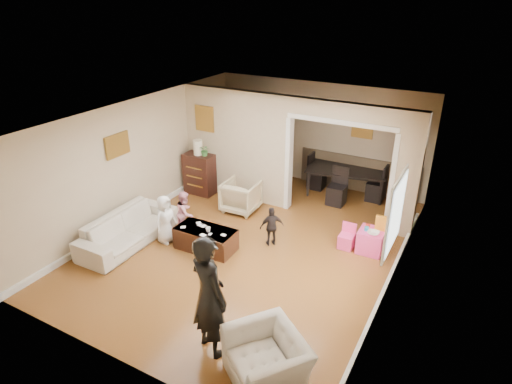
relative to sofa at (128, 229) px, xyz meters
The scene contains 27 objects.
floor 2.46m from the sofa, 28.06° to the left, with size 7.00×7.00×0.00m, color #9A5827.
partition_left 3.20m from the sofa, 75.25° to the left, with size 2.75×0.18×2.60m, color #BFB08C.
partition_right 5.57m from the sofa, 32.49° to the left, with size 0.55×0.18×2.60m, color #BFB08C.
partition_header 4.87m from the sofa, 42.19° to the left, with size 2.22×0.18×0.35m, color #BFB08C.
window_pane 5.09m from the sofa, ahead, with size 0.03×0.95×1.10m, color white.
framed_art_partition 3.24m from the sofa, 90.99° to the left, with size 0.45×0.03×0.55m, color brown.
framed_art_sofa_wall 1.68m from the sofa, 135.67° to the left, with size 0.03×0.55×0.40m, color brown.
framed_art_alcove 5.79m from the sofa, 54.67° to the left, with size 0.45×0.03×0.55m, color brown.
sofa is the anchor object (origin of this frame).
armchair_back 2.61m from the sofa, 61.52° to the left, with size 0.75×0.77×0.70m, color tan.
armchair_front 4.28m from the sofa, 22.74° to the right, with size 1.01×0.89×0.66m, color beige.
dresser 2.63m from the sofa, 92.80° to the left, with size 0.74×0.41×1.01m, color #35160F.
table_lamp 2.77m from the sofa, 92.80° to the left, with size 0.22×0.22×0.36m, color #EEE2C2.
potted_plant 2.75m from the sofa, 88.42° to the left, with size 0.25×0.22×0.28m, color #3F7F38.
coffee_table 1.58m from the sofa, 20.46° to the left, with size 1.16×0.58×0.43m, color #3C1F13.
coffee_cup 1.66m from the sofa, 17.63° to the left, with size 0.10×0.10×0.09m, color beige.
play_table 4.75m from the sofa, 24.90° to the left, with size 0.47×0.47×0.46m, color #FF439E.
cereal_box 4.91m from the sofa, 25.37° to the left, with size 0.20×0.07×0.30m, color gold.
cyan_cup 4.65m from the sofa, 24.86° to the left, with size 0.08×0.08×0.08m, color #29A4CF.
toy_block 4.70m from the sofa, 26.85° to the left, with size 0.08×0.06×0.05m, color red.
play_bowl 4.75m from the sofa, 23.34° to the left, with size 0.22×0.22×0.05m, color white.
dining_table 5.26m from the sofa, 54.61° to the left, with size 1.90×1.06×0.67m, color black.
adult_person 3.46m from the sofa, 27.23° to the right, with size 0.67×0.44×1.83m, color black.
child_kneel_a 0.77m from the sofa, 32.61° to the left, with size 0.49×0.32×1.00m, color white.
child_kneel_b 1.16m from the sofa, 47.61° to the left, with size 0.46×0.36×0.95m, color pink.
child_toddler 2.84m from the sofa, 27.24° to the left, with size 0.48×0.20×0.82m, color black.
craft_papers 1.53m from the sofa, 20.09° to the left, with size 0.96×0.45×0.00m.
Camera 1 is at (3.64, -6.45, 4.60)m, focal length 30.37 mm.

